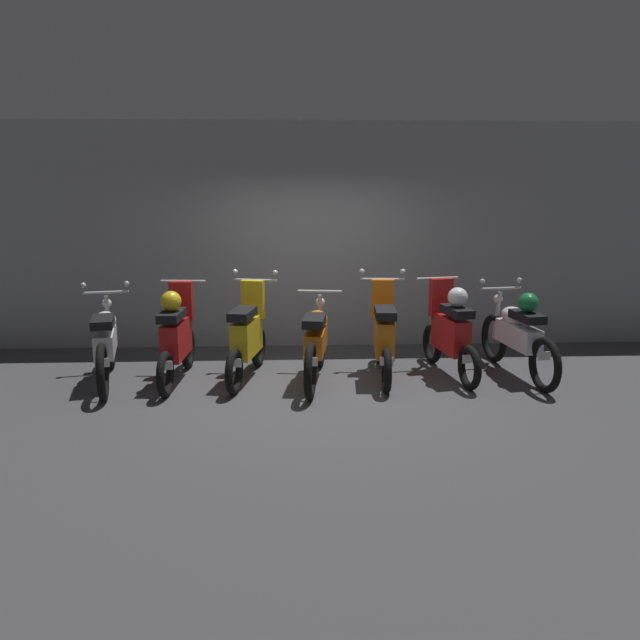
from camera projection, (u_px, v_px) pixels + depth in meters
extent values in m
plane|color=#424244|center=(317.00, 387.00, 7.78)|extent=(80.00, 80.00, 0.00)
cube|color=gray|center=(311.00, 236.00, 9.47)|extent=(16.00, 0.30, 3.19)
torus|color=black|center=(110.00, 343.00, 8.49)|extent=(0.22, 0.66, 0.65)
torus|color=black|center=(102.00, 372.00, 7.25)|extent=(0.22, 0.66, 0.65)
cube|color=silver|center=(105.00, 341.00, 7.83)|extent=(0.38, 0.86, 0.28)
ellipsoid|color=silver|center=(105.00, 321.00, 7.93)|extent=(0.34, 0.48, 0.22)
cube|color=black|center=(103.00, 322.00, 7.60)|extent=(0.34, 0.56, 0.10)
cylinder|color=#B7BABF|center=(106.00, 292.00, 8.24)|extent=(0.56, 0.15, 0.04)
sphere|color=#B7BABF|center=(83.00, 285.00, 8.16)|extent=(0.07, 0.07, 0.07)
sphere|color=#B7BABF|center=(127.00, 284.00, 8.28)|extent=(0.07, 0.07, 0.07)
cylinder|color=#B7BABF|center=(108.00, 320.00, 8.37)|extent=(0.09, 0.17, 0.65)
sphere|color=silver|center=(107.00, 303.00, 8.32)|extent=(0.12, 0.12, 0.12)
cube|color=white|center=(102.00, 363.00, 7.26)|extent=(0.16, 0.04, 0.10)
torus|color=black|center=(188.00, 348.00, 8.50)|extent=(0.13, 0.53, 0.53)
torus|color=black|center=(165.00, 374.00, 7.37)|extent=(0.13, 0.53, 0.53)
cube|color=red|center=(176.00, 339.00, 7.88)|extent=(0.27, 0.75, 0.44)
cube|color=red|center=(181.00, 301.00, 8.13)|extent=(0.29, 0.14, 0.48)
cube|color=black|center=(172.00, 315.00, 7.65)|extent=(0.28, 0.54, 0.10)
cylinder|color=#B7BABF|center=(183.00, 281.00, 8.21)|extent=(0.56, 0.07, 0.04)
cylinder|color=#B7BABF|center=(186.00, 317.00, 8.36)|extent=(0.07, 0.15, 0.85)
sphere|color=silver|center=(185.00, 292.00, 8.29)|extent=(0.12, 0.12, 0.12)
cube|color=white|center=(165.00, 365.00, 7.38)|extent=(0.16, 0.02, 0.10)
sphere|color=gold|center=(171.00, 301.00, 7.61)|extent=(0.24, 0.24, 0.24)
torus|color=black|center=(258.00, 346.00, 8.58)|extent=(0.19, 0.54, 0.53)
torus|color=black|center=(234.00, 372.00, 7.47)|extent=(0.19, 0.54, 0.53)
cube|color=gold|center=(247.00, 337.00, 7.97)|extent=(0.36, 0.76, 0.44)
cube|color=gold|center=(253.00, 299.00, 8.21)|extent=(0.30, 0.17, 0.48)
cube|color=black|center=(242.00, 314.00, 7.74)|extent=(0.34, 0.56, 0.10)
cylinder|color=#B7BABF|center=(255.00, 280.00, 8.30)|extent=(0.56, 0.14, 0.04)
sphere|color=#B7BABF|center=(235.00, 272.00, 8.31)|extent=(0.07, 0.07, 0.07)
sphere|color=#B7BABF|center=(275.00, 273.00, 8.24)|extent=(0.07, 0.07, 0.07)
cylinder|color=#B7BABF|center=(257.00, 316.00, 8.44)|extent=(0.08, 0.16, 0.85)
sphere|color=silver|center=(256.00, 291.00, 8.37)|extent=(0.12, 0.12, 0.12)
cube|color=white|center=(234.00, 363.00, 7.47)|extent=(0.16, 0.04, 0.10)
torus|color=black|center=(321.00, 342.00, 8.56)|extent=(0.17, 0.66, 0.65)
torus|color=black|center=(310.00, 371.00, 7.30)|extent=(0.17, 0.66, 0.65)
cube|color=orange|center=(316.00, 340.00, 7.89)|extent=(0.33, 0.85, 0.28)
ellipsoid|color=orange|center=(317.00, 320.00, 7.99)|extent=(0.32, 0.47, 0.22)
cube|color=black|center=(314.00, 321.00, 7.65)|extent=(0.31, 0.55, 0.10)
cylinder|color=#B7BABF|center=(320.00, 291.00, 8.31)|extent=(0.56, 0.11, 0.04)
cylinder|color=#B7BABF|center=(320.00, 319.00, 8.44)|extent=(0.08, 0.17, 0.65)
sphere|color=silver|center=(320.00, 302.00, 8.39)|extent=(0.12, 0.12, 0.12)
cube|color=white|center=(311.00, 362.00, 7.30)|extent=(0.16, 0.03, 0.10)
torus|color=black|center=(380.00, 345.00, 8.65)|extent=(0.13, 0.54, 0.53)
torus|color=black|center=(387.00, 370.00, 7.53)|extent=(0.13, 0.54, 0.53)
cube|color=orange|center=(384.00, 336.00, 8.03)|extent=(0.27, 0.75, 0.44)
cube|color=orange|center=(383.00, 298.00, 8.28)|extent=(0.29, 0.14, 0.48)
cube|color=black|center=(385.00, 313.00, 7.80)|extent=(0.28, 0.54, 0.10)
cylinder|color=#B7BABF|center=(382.00, 279.00, 8.37)|extent=(0.56, 0.08, 0.04)
sphere|color=#B7BABF|center=(362.00, 271.00, 8.35)|extent=(0.07, 0.07, 0.07)
sphere|color=#B7BABF|center=(403.00, 272.00, 8.34)|extent=(0.07, 0.07, 0.07)
cylinder|color=#B7BABF|center=(381.00, 315.00, 8.51)|extent=(0.07, 0.15, 0.85)
sphere|color=silver|center=(382.00, 290.00, 8.44)|extent=(0.12, 0.12, 0.12)
cube|color=white|center=(387.00, 361.00, 7.53)|extent=(0.16, 0.02, 0.10)
torus|color=black|center=(432.00, 343.00, 8.72)|extent=(0.18, 0.54, 0.53)
torus|color=black|center=(469.00, 368.00, 7.63)|extent=(0.18, 0.54, 0.53)
cube|color=red|center=(450.00, 334.00, 8.12)|extent=(0.34, 0.76, 0.44)
cube|color=red|center=(441.00, 297.00, 8.36)|extent=(0.30, 0.17, 0.48)
cube|color=black|center=(457.00, 311.00, 7.89)|extent=(0.33, 0.55, 0.10)
cylinder|color=#B7BABF|center=(437.00, 278.00, 8.44)|extent=(0.56, 0.13, 0.04)
cylinder|color=#B7BABF|center=(435.00, 313.00, 8.59)|extent=(0.08, 0.16, 0.85)
sphere|color=silver|center=(436.00, 289.00, 8.52)|extent=(0.12, 0.12, 0.12)
cube|color=white|center=(469.00, 359.00, 7.63)|extent=(0.16, 0.04, 0.10)
sphere|color=silver|center=(458.00, 297.00, 7.86)|extent=(0.24, 0.24, 0.24)
torus|color=black|center=(494.00, 338.00, 8.77)|extent=(0.19, 0.66, 0.65)
torus|color=black|center=(545.00, 365.00, 7.53)|extent=(0.19, 0.66, 0.65)
cube|color=silver|center=(518.00, 336.00, 8.11)|extent=(0.34, 0.86, 0.28)
ellipsoid|color=silver|center=(513.00, 316.00, 8.21)|extent=(0.32, 0.47, 0.22)
cube|color=black|center=(527.00, 317.00, 7.87)|extent=(0.32, 0.55, 0.10)
cylinder|color=#B7BABF|center=(501.00, 288.00, 8.52)|extent=(0.56, 0.12, 0.04)
sphere|color=#B7BABF|center=(482.00, 281.00, 8.45)|extent=(0.07, 0.07, 0.07)
sphere|color=#B7BABF|center=(519.00, 280.00, 8.55)|extent=(0.07, 0.07, 0.07)
cylinder|color=#B7BABF|center=(497.00, 315.00, 8.65)|extent=(0.08, 0.17, 0.65)
sphere|color=silver|center=(498.00, 299.00, 8.61)|extent=(0.12, 0.12, 0.12)
cube|color=white|center=(544.00, 356.00, 7.53)|extent=(0.16, 0.04, 0.10)
sphere|color=#197238|center=(528.00, 303.00, 7.84)|extent=(0.24, 0.24, 0.24)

